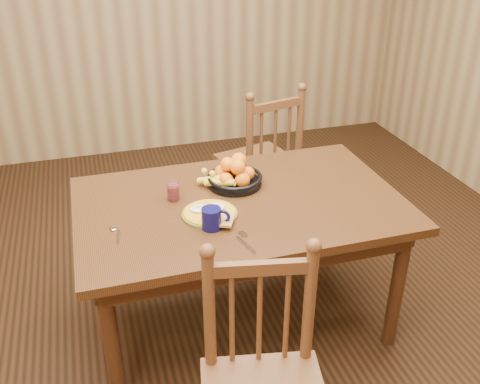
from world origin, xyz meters
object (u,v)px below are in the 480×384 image
object	(u,v)px
dining_table	(240,216)
breakfast_plate	(210,213)
coffee_mug	(212,218)
fruit_bowl	(234,175)
chair_far	(261,161)

from	to	relation	value
dining_table	breakfast_plate	xyz separation A→B (m)	(-0.17, -0.09, 0.10)
dining_table	coffee_mug	world-z (taller)	coffee_mug
breakfast_plate	coffee_mug	size ratio (longest dim) A/B	2.29
breakfast_plate	fruit_bowl	distance (m)	0.33
coffee_mug	chair_far	bearing A→B (deg)	61.10
breakfast_plate	coffee_mug	world-z (taller)	coffee_mug
breakfast_plate	coffee_mug	xyz separation A→B (m)	(-0.02, -0.11, 0.04)
dining_table	fruit_bowl	world-z (taller)	fruit_bowl
fruit_bowl	chair_far	bearing A→B (deg)	61.17
dining_table	breakfast_plate	distance (m)	0.22
breakfast_plate	fruit_bowl	world-z (taller)	fruit_bowl
dining_table	breakfast_plate	size ratio (longest dim) A/B	5.25
dining_table	fruit_bowl	distance (m)	0.22
chair_far	coffee_mug	distance (m)	1.31
dining_table	chair_far	world-z (taller)	chair_far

